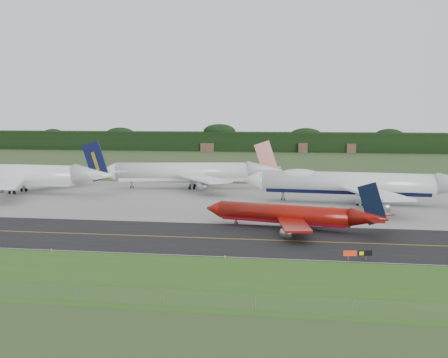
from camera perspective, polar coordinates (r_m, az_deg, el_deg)
ground at (r=127.23m, az=2.72°, el=-5.19°), size 600.00×600.00×0.00m
grass_verge at (r=93.49m, az=0.11°, el=-9.36°), size 400.00×30.00×0.01m
taxiway at (r=123.33m, az=2.49°, el=-5.54°), size 400.00×32.00×0.02m
apron at (r=177.26m, az=4.69°, el=-1.97°), size 400.00×78.00×0.01m
taxiway_centreline at (r=123.33m, az=2.49°, el=-5.53°), size 400.00×0.40×0.00m
taxiway_edge_line at (r=108.33m, az=1.47°, el=-7.18°), size 400.00×0.25×0.00m
perimeter_fence at (r=80.91m, az=-1.44°, el=-11.04°), size 320.00×0.10×320.00m
horizon_treeline at (r=398.38m, az=7.46°, el=3.30°), size 700.00×25.00×12.00m
jet_ba_747 at (r=173.45m, az=11.96°, el=-0.42°), size 64.79×53.44×16.28m
jet_red_737 at (r=134.44m, az=6.35°, el=-3.29°), size 40.11×32.05×10.96m
jet_navy_gold at (r=202.83m, az=-18.39°, el=0.31°), size 64.22×55.89×16.57m
jet_star_tail at (r=204.14m, az=-3.00°, el=0.60°), size 59.60×49.23×15.76m
taxiway_sign at (r=108.65m, az=12.12°, el=-6.67°), size 4.83×1.23×1.64m
edge_marker_left at (r=117.03m, az=-15.50°, el=-6.28°), size 0.16×0.16×0.50m
edge_marker_center at (r=107.68m, az=0.10°, el=-7.14°), size 0.16×0.16×0.50m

